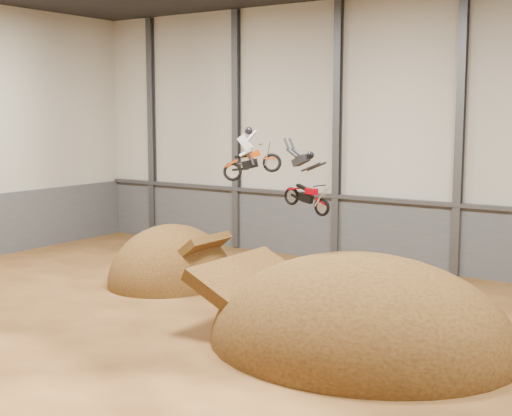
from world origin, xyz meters
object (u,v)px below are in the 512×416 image
at_px(fmx_rider_b, 305,177).
at_px(fmx_rider_a, 254,149).
at_px(landing_ramp, 359,344).
at_px(takeoff_ramp, 171,282).

bearing_deg(fmx_rider_b, fmx_rider_a, 163.86).
height_order(fmx_rider_a, fmx_rider_b, fmx_rider_a).
bearing_deg(landing_ramp, fmx_rider_a, 161.97).
xyz_separation_m(takeoff_ramp, fmx_rider_b, (9.06, -2.97, 5.72)).
height_order(takeoff_ramp, fmx_rider_a, fmx_rider_a).
distance_m(landing_ramp, fmx_rider_b, 6.22).
relative_size(takeoff_ramp, fmx_rider_a, 2.68).
bearing_deg(takeoff_ramp, landing_ramp, -15.84).
relative_size(landing_ramp, fmx_rider_b, 3.90).
relative_size(takeoff_ramp, landing_ramp, 0.59).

